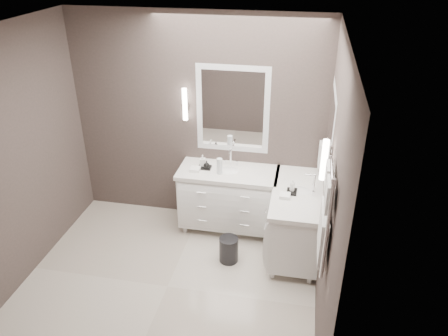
% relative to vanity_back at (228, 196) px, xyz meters
% --- Properties ---
extents(floor, '(3.20, 3.00, 0.01)m').
position_rel_vanity_back_xyz_m(floor, '(-0.45, -1.23, -0.49)').
color(floor, beige).
rests_on(floor, ground).
extents(ceiling, '(3.20, 3.00, 0.01)m').
position_rel_vanity_back_xyz_m(ceiling, '(-0.45, -1.23, 2.22)').
color(ceiling, white).
rests_on(ceiling, wall_back).
extents(wall_back, '(3.20, 0.01, 2.70)m').
position_rel_vanity_back_xyz_m(wall_back, '(-0.45, 0.28, 0.86)').
color(wall_back, '#433836').
rests_on(wall_back, floor).
extents(wall_front, '(3.20, 0.01, 2.70)m').
position_rel_vanity_back_xyz_m(wall_front, '(-0.45, -2.73, 0.86)').
color(wall_front, '#433836').
rests_on(wall_front, floor).
extents(wall_left, '(0.01, 3.00, 2.70)m').
position_rel_vanity_back_xyz_m(wall_left, '(-2.06, -1.23, 0.86)').
color(wall_left, '#433836').
rests_on(wall_left, floor).
extents(wall_right, '(0.01, 3.00, 2.70)m').
position_rel_vanity_back_xyz_m(wall_right, '(1.15, -1.23, 0.86)').
color(wall_right, '#433836').
rests_on(wall_right, floor).
extents(vanity_back, '(1.24, 0.59, 0.97)m').
position_rel_vanity_back_xyz_m(vanity_back, '(0.00, 0.00, 0.00)').
color(vanity_back, white).
rests_on(vanity_back, floor).
extents(vanity_right, '(0.59, 1.24, 0.97)m').
position_rel_vanity_back_xyz_m(vanity_right, '(0.88, -0.33, 0.00)').
color(vanity_right, white).
rests_on(vanity_right, floor).
extents(mirror_back, '(0.90, 0.02, 1.10)m').
position_rel_vanity_back_xyz_m(mirror_back, '(-0.00, 0.26, 1.06)').
color(mirror_back, white).
rests_on(mirror_back, wall_back).
extents(mirror_right, '(0.02, 0.90, 1.10)m').
position_rel_vanity_back_xyz_m(mirror_right, '(1.14, -0.43, 1.06)').
color(mirror_right, white).
rests_on(mirror_right, wall_right).
extents(sconce_back, '(0.06, 0.06, 0.40)m').
position_rel_vanity_back_xyz_m(sconce_back, '(-0.58, 0.20, 1.11)').
color(sconce_back, white).
rests_on(sconce_back, wall_back).
extents(sconce_right, '(0.06, 0.06, 0.40)m').
position_rel_vanity_back_xyz_m(sconce_right, '(1.08, -1.01, 1.11)').
color(sconce_right, white).
rests_on(sconce_right, wall_right).
extents(towel_bar_corner, '(0.03, 0.22, 0.30)m').
position_rel_vanity_back_xyz_m(towel_bar_corner, '(1.09, 0.13, 0.63)').
color(towel_bar_corner, white).
rests_on(towel_bar_corner, wall_right).
extents(towel_ladder, '(0.06, 0.58, 0.90)m').
position_rel_vanity_back_xyz_m(towel_ladder, '(1.10, -1.63, 0.91)').
color(towel_ladder, white).
rests_on(towel_ladder, wall_right).
extents(waste_bin, '(0.29, 0.29, 0.31)m').
position_rel_vanity_back_xyz_m(waste_bin, '(0.13, -0.66, -0.33)').
color(waste_bin, black).
rests_on(waste_bin, floor).
extents(amenity_tray_back, '(0.16, 0.12, 0.02)m').
position_rel_vanity_back_xyz_m(amenity_tray_back, '(-0.30, 0.01, 0.38)').
color(amenity_tray_back, black).
rests_on(amenity_tray_back, vanity_back).
extents(amenity_tray_right, '(0.12, 0.15, 0.02)m').
position_rel_vanity_back_xyz_m(amenity_tray_right, '(0.80, -0.38, 0.38)').
color(amenity_tray_right, black).
rests_on(amenity_tray_right, vanity_right).
extents(water_bottle, '(0.08, 0.08, 0.20)m').
position_rel_vanity_back_xyz_m(water_bottle, '(-0.09, -0.09, 0.46)').
color(water_bottle, silver).
rests_on(water_bottle, vanity_back).
extents(soap_bottle_a, '(0.07, 0.07, 0.14)m').
position_rel_vanity_back_xyz_m(soap_bottle_a, '(-0.33, 0.03, 0.46)').
color(soap_bottle_a, white).
rests_on(soap_bottle_a, amenity_tray_back).
extents(soap_bottle_b, '(0.09, 0.09, 0.10)m').
position_rel_vanity_back_xyz_m(soap_bottle_b, '(-0.27, -0.02, 0.44)').
color(soap_bottle_b, black).
rests_on(soap_bottle_b, amenity_tray_back).
extents(soap_bottle_c, '(0.07, 0.07, 0.15)m').
position_rel_vanity_back_xyz_m(soap_bottle_c, '(0.80, -0.38, 0.46)').
color(soap_bottle_c, white).
rests_on(soap_bottle_c, amenity_tray_right).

